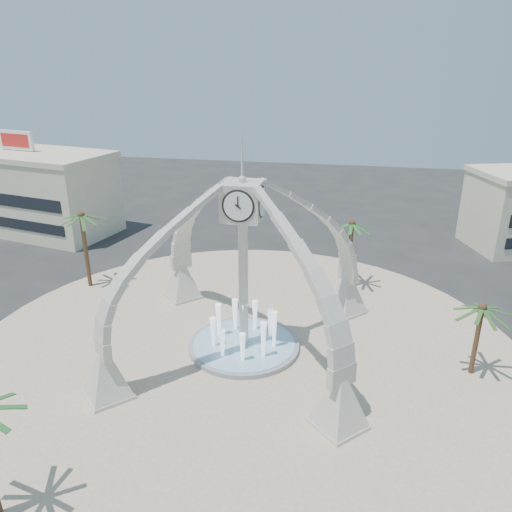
% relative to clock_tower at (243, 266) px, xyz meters
% --- Properties ---
extents(ground, '(140.00, 140.00, 0.00)m').
position_rel_clock_tower_xyz_m(ground, '(0.00, 0.00, -6.49)').
color(ground, '#282828').
rests_on(ground, ground).
extents(plaza, '(40.00, 40.00, 0.06)m').
position_rel_clock_tower_xyz_m(plaza, '(0.00, 0.00, -6.46)').
color(plaza, beige).
rests_on(plaza, ground).
extents(clock_tower, '(17.94, 17.94, 16.30)m').
position_rel_clock_tower_xyz_m(clock_tower, '(0.00, 0.00, 0.00)').
color(clock_tower, beige).
rests_on(clock_tower, ground).
extents(fountain, '(8.00, 8.00, 3.62)m').
position_rel_clock_tower_xyz_m(fountain, '(0.00, 0.00, -6.20)').
color(fountain, '#9B9B9E').
rests_on(fountain, ground).
extents(building_nw, '(23.75, 13.73, 11.90)m').
position_rel_clock_tower_xyz_m(building_nw, '(-32.00, 22.00, -1.66)').
color(building_nw, beige).
rests_on(building_nw, ground).
extents(palm_east, '(3.78, 3.78, 5.60)m').
position_rel_clock_tower_xyz_m(palm_east, '(15.54, -0.08, -1.62)').
color(palm_east, brown).
rests_on(palm_east, ground).
extents(palm_west, '(4.99, 4.99, 7.61)m').
position_rel_clock_tower_xyz_m(palm_west, '(-16.28, 7.68, 0.26)').
color(palm_west, brown).
rests_on(palm_west, ground).
extents(palm_north, '(4.96, 4.96, 6.95)m').
position_rel_clock_tower_xyz_m(palm_north, '(7.10, 11.96, -0.37)').
color(palm_north, brown).
rests_on(palm_north, ground).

